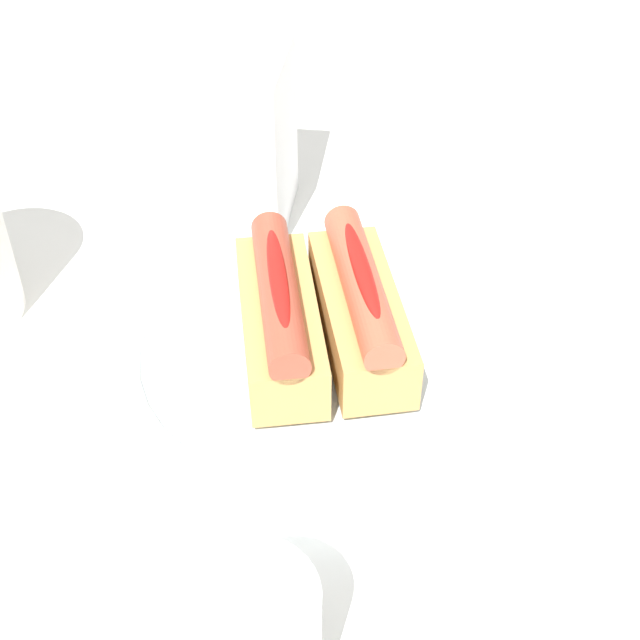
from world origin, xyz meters
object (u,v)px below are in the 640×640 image
at_px(hotdog_back, 279,314).
at_px(napkin_box, 261,143).
at_px(serving_bowl, 320,356).
at_px(hotdog_front, 360,308).

distance_m(hotdog_back, napkin_box, 0.20).
bearing_deg(serving_bowl, napkin_box, 21.49).
xyz_separation_m(serving_bowl, hotdog_front, (0.01, -0.03, 0.04)).
xyz_separation_m(serving_bowl, napkin_box, (0.19, 0.07, 0.06)).
height_order(hotdog_back, napkin_box, napkin_box).
distance_m(hotdog_front, napkin_box, 0.21).
distance_m(hotdog_front, hotdog_back, 0.06).
bearing_deg(napkin_box, serving_bowl, -158.36).
bearing_deg(hotdog_back, hotdog_front, -75.55).
height_order(hotdog_front, napkin_box, napkin_box).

